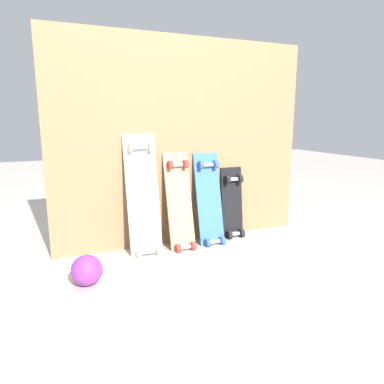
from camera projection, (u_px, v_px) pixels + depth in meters
ground_plane at (188, 242)px, 2.68m from camera, size 12.00×12.00×0.00m
plywood_wall_panel at (184, 143)px, 2.59m from camera, size 1.93×0.04×1.48m
skateboard_white at (143, 200)px, 2.43m from camera, size 0.22×0.22×0.88m
skateboard_natural at (180, 206)px, 2.54m from camera, size 0.19×0.24×0.75m
skateboard_blue at (210, 203)px, 2.64m from camera, size 0.20×0.22×0.73m
skateboard_black at (232, 206)px, 2.78m from camera, size 0.18×0.14×0.61m
rubber_ball at (87, 270)px, 1.99m from camera, size 0.17×0.17×0.17m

